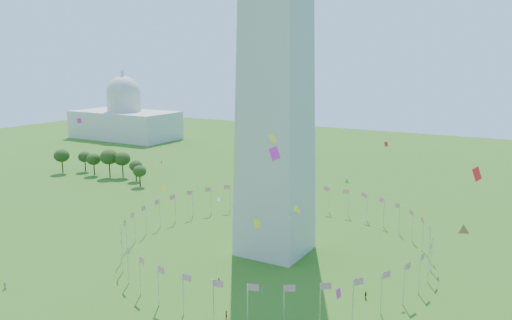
{
  "coord_description": "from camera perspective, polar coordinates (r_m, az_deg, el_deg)",
  "views": [
    {
      "loc": [
        58.74,
        -63.6,
        50.47
      ],
      "look_at": [
        2.7,
        35.0,
        27.98
      ],
      "focal_mm": 35.0,
      "sensor_mm": 36.0,
      "label": 1
    }
  ],
  "objects": [
    {
      "name": "flag_ring",
      "position": [
        135.9,
        2.16,
        -8.56
      ],
      "size": [
        80.24,
        80.24,
        9.0
      ],
      "color": "silver",
      "rests_on": "ground"
    },
    {
      "name": "tree_line_west",
      "position": [
        231.34,
        -17.03,
        -0.55
      ],
      "size": [
        54.63,
        15.1,
        12.22
      ],
      "color": "#314F1A",
      "rests_on": "ground"
    },
    {
      "name": "capitol_building",
      "position": [
        342.19,
        -14.85,
        6.24
      ],
      "size": [
        70.0,
        35.0,
        46.0
      ],
      "primitive_type": null,
      "color": "beige",
      "rests_on": "ground"
    },
    {
      "name": "kites_aloft",
      "position": [
        99.24,
        3.37,
        -5.03
      ],
      "size": [
        100.28,
        63.82,
        34.64
      ],
      "color": "white",
      "rests_on": "ground"
    }
  ]
}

